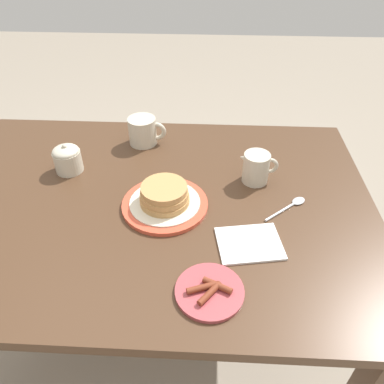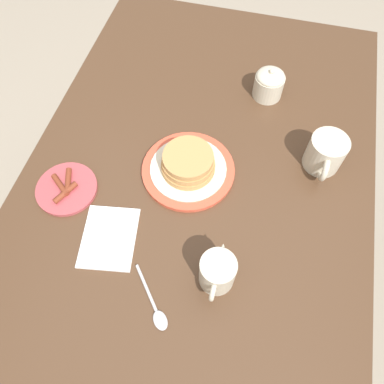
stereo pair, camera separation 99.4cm
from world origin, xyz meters
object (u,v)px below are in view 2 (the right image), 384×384
(pancake_plate, at_px, (188,166))
(spoon, at_px, (155,308))
(coffee_mug, at_px, (325,154))
(napkin, at_px, (109,238))
(creamer_pitcher, at_px, (217,272))
(side_plate_bacon, at_px, (66,188))
(sugar_bowl, at_px, (269,83))

(pancake_plate, height_order, spoon, pancake_plate)
(coffee_mug, xyz_separation_m, napkin, (0.33, -0.46, -0.04))
(pancake_plate, height_order, creamer_pitcher, creamer_pitcher)
(side_plate_bacon, xyz_separation_m, napkin, (0.10, 0.15, -0.00))
(napkin, height_order, spoon, spoon)
(pancake_plate, xyz_separation_m, creamer_pitcher, (0.25, 0.13, 0.02))
(side_plate_bacon, distance_m, spoon, 0.37)
(pancake_plate, bearing_deg, spoon, 3.15)
(spoon, bearing_deg, creamer_pitcher, 130.88)
(side_plate_bacon, xyz_separation_m, spoon, (0.22, 0.30, -0.00))
(coffee_mug, xyz_separation_m, sugar_bowl, (-0.21, -0.17, -0.00))
(pancake_plate, relative_size, spoon, 1.85)
(creamer_pitcher, bearing_deg, pancake_plate, -153.07)
(sugar_bowl, height_order, napkin, sugar_bowl)
(side_plate_bacon, relative_size, napkin, 0.87)
(sugar_bowl, bearing_deg, side_plate_bacon, -44.53)
(side_plate_bacon, distance_m, coffee_mug, 0.65)
(napkin, bearing_deg, sugar_bowl, 152.02)
(side_plate_bacon, height_order, spoon, side_plate_bacon)
(coffee_mug, relative_size, sugar_bowl, 1.35)
(coffee_mug, bearing_deg, side_plate_bacon, -68.94)
(creamer_pitcher, distance_m, spoon, 0.15)
(pancake_plate, height_order, side_plate_bacon, pancake_plate)
(creamer_pitcher, relative_size, spoon, 0.93)
(pancake_plate, relative_size, coffee_mug, 1.87)
(side_plate_bacon, bearing_deg, napkin, 56.94)
(creamer_pitcher, bearing_deg, napkin, -96.99)
(coffee_mug, bearing_deg, creamer_pitcher, -28.44)
(sugar_bowl, distance_m, spoon, 0.68)
(coffee_mug, distance_m, sugar_bowl, 0.27)
(pancake_plate, relative_size, napkin, 1.36)
(pancake_plate, xyz_separation_m, napkin, (0.22, -0.13, -0.02))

